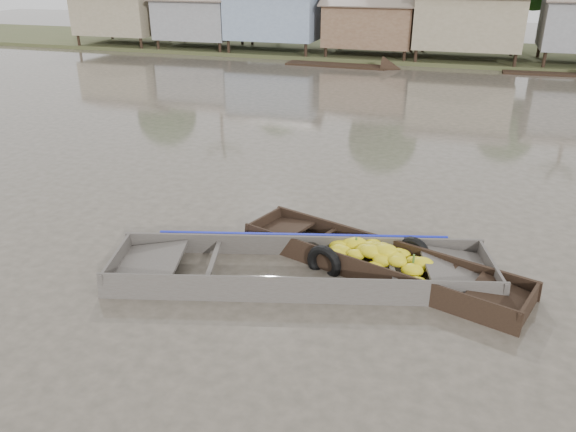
% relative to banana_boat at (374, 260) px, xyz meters
% --- Properties ---
extents(ground, '(120.00, 120.00, 0.00)m').
position_rel_banana_boat_xyz_m(ground, '(-1.54, -0.51, -0.19)').
color(ground, '#474236').
rests_on(ground, ground).
extents(riverbank, '(120.00, 12.47, 10.22)m').
position_rel_banana_boat_xyz_m(riverbank, '(1.48, 31.35, 2.88)').
color(riverbank, '#384723').
rests_on(riverbank, ground).
extents(banana_boat, '(6.41, 3.36, 0.87)m').
position_rel_banana_boat_xyz_m(banana_boat, '(0.00, 0.00, 0.00)').
color(banana_boat, black).
rests_on(banana_boat, ground).
extents(viewer_boat, '(8.13, 4.05, 0.63)m').
position_rel_banana_boat_xyz_m(viewer_boat, '(-1.37, -0.81, -0.12)').
color(viewer_boat, '#433E38').
rests_on(viewer_boat, ground).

